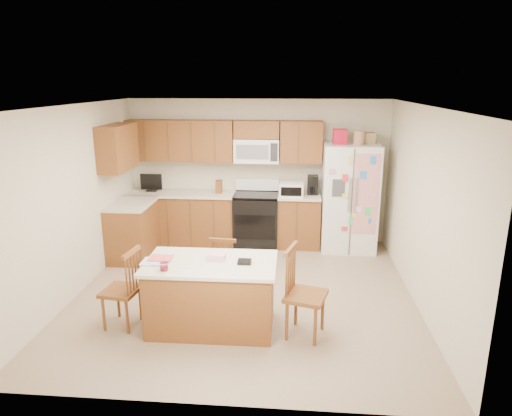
# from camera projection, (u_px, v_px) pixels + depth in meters

# --- Properties ---
(ground) EXTENTS (4.50, 4.50, 0.00)m
(ground) POSITION_uv_depth(u_px,v_px,m) (244.00, 293.00, 6.22)
(ground) COLOR #987963
(ground) RESTS_ON ground
(room_shell) EXTENTS (4.60, 4.60, 2.52)m
(room_shell) POSITION_uv_depth(u_px,v_px,m) (244.00, 190.00, 5.84)
(room_shell) COLOR beige
(room_shell) RESTS_ON ground
(cabinetry) EXTENTS (3.36, 1.56, 2.15)m
(cabinetry) POSITION_uv_depth(u_px,v_px,m) (198.00, 195.00, 7.78)
(cabinetry) COLOR brown
(cabinetry) RESTS_ON ground
(stove) EXTENTS (0.76, 0.65, 1.13)m
(stove) POSITION_uv_depth(u_px,v_px,m) (256.00, 218.00, 7.96)
(stove) COLOR black
(stove) RESTS_ON ground
(refrigerator) EXTENTS (0.90, 0.79, 2.04)m
(refrigerator) POSITION_uv_depth(u_px,v_px,m) (349.00, 196.00, 7.65)
(refrigerator) COLOR white
(refrigerator) RESTS_ON ground
(island) EXTENTS (1.52, 0.88, 0.91)m
(island) POSITION_uv_depth(u_px,v_px,m) (211.00, 294.00, 5.27)
(island) COLOR brown
(island) RESTS_ON ground
(windsor_chair_left) EXTENTS (0.44, 0.46, 0.95)m
(windsor_chair_left) POSITION_uv_depth(u_px,v_px,m) (123.00, 290.00, 5.28)
(windsor_chair_left) COLOR brown
(windsor_chair_left) RESTS_ON ground
(windsor_chair_back) EXTENTS (0.40, 0.38, 0.86)m
(windsor_chair_back) POSITION_uv_depth(u_px,v_px,m) (225.00, 268.00, 6.02)
(windsor_chair_back) COLOR brown
(windsor_chair_back) RESTS_ON ground
(windsor_chair_right) EXTENTS (0.53, 0.55, 1.04)m
(windsor_chair_right) POSITION_uv_depth(u_px,v_px,m) (303.00, 295.00, 5.08)
(windsor_chair_right) COLOR brown
(windsor_chair_right) RESTS_ON ground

